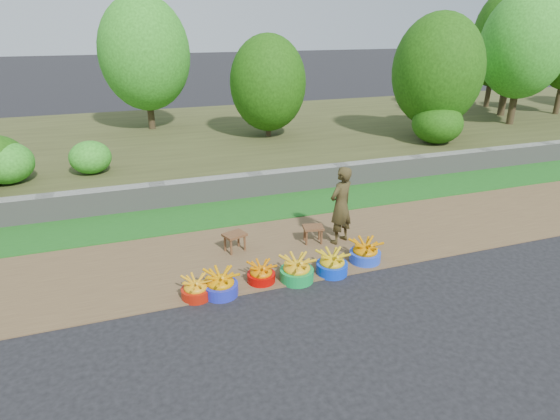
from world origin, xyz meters
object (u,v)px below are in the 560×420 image
object	(u,v)px
basin_a	(196,289)
vendor_woman	(341,205)
basin_c	(261,274)
basin_e	(332,264)
stool_left	(235,237)
stool_right	(313,230)
basin_f	(365,252)
basin_d	(297,270)
basin_b	(221,284)

from	to	relation	value
basin_a	vendor_woman	size ratio (longest dim) A/B	0.31
basin_c	basin_e	world-z (taller)	basin_e
stool_left	vendor_woman	distance (m)	1.99
vendor_woman	stool_right	bearing A→B (deg)	-41.33
stool_right	vendor_woman	size ratio (longest dim) A/B	0.29
basin_f	basin_c	bearing A→B (deg)	-178.23
basin_d	stool_right	world-z (taller)	basin_d
basin_c	basin_a	bearing A→B (deg)	-174.30
basin_a	basin_b	size ratio (longest dim) A/B	0.85
stool_right	basin_a	bearing A→B (deg)	-154.59
basin_d	basin_f	size ratio (longest dim) A/B	1.02
basin_f	stool_left	world-z (taller)	basin_f
basin_c	basin_d	xyz separation A→B (m)	(0.55, -0.13, 0.03)
basin_d	basin_c	bearing A→B (deg)	166.92
basin_c	basin_e	distance (m)	1.18
basin_d	stool_right	bearing A→B (deg)	56.10
basin_a	vendor_woman	distance (m)	3.06
basin_b	basin_c	size ratio (longest dim) A/B	1.17
stool_right	vendor_woman	bearing A→B (deg)	-16.21
basin_b	basin_f	xyz separation A→B (m)	(2.55, 0.20, 0.00)
basin_c	stool_right	size ratio (longest dim) A/B	1.07
basin_a	basin_b	xyz separation A→B (m)	(0.37, -0.04, 0.03)
basin_c	stool_right	distance (m)	1.67
basin_e	basin_b	bearing A→B (deg)	-179.18
basin_f	stool_right	distance (m)	1.11
basin_a	stool_left	size ratio (longest dim) A/B	0.98
basin_e	basin_a	bearing A→B (deg)	179.78
basin_d	stool_left	bearing A→B (deg)	117.47
basin_a	basin_e	distance (m)	2.22
basin_b	basin_f	distance (m)	2.56
basin_a	stool_left	distance (m)	1.58
stool_right	vendor_woman	xyz separation A→B (m)	(0.47, -0.14, 0.47)
basin_c	stool_right	world-z (taller)	stool_right
stool_left	vendor_woman	bearing A→B (deg)	-8.55
stool_left	vendor_woman	world-z (taller)	vendor_woman
stool_right	stool_left	bearing A→B (deg)	174.03
basin_d	vendor_woman	world-z (taller)	vendor_woman
stool_right	basin_f	bearing A→B (deg)	-60.12
basin_a	basin_b	world-z (taller)	basin_b
basin_b	vendor_woman	bearing A→B (deg)	22.46
basin_b	vendor_woman	distance (m)	2.74
basin_d	vendor_woman	bearing A→B (deg)	39.09
basin_d	stool_left	world-z (taller)	basin_d
basin_f	basin_b	bearing A→B (deg)	-175.58
basin_a	stool_right	bearing A→B (deg)	25.41
basin_e	stool_right	distance (m)	1.15
basin_a	basin_c	bearing A→B (deg)	5.70
basin_f	basin_e	bearing A→B (deg)	-166.33
basin_a	basin_d	distance (m)	1.60
vendor_woman	basin_d	bearing A→B (deg)	13.96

